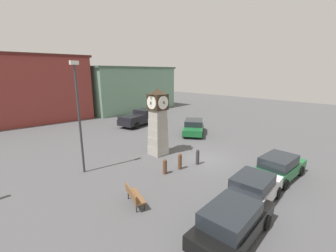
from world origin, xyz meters
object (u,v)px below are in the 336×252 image
bollard_far_row (198,157)px  car_navy_sedan (233,221)px  car_by_building (279,167)px  car_silver_hatch (194,127)px  pickup_truck (139,118)px  bench (134,195)px  street_lamp_far_side (79,112)px  bollard_near_tower (165,166)px  bollard_mid_row (180,161)px  car_near_tower (253,189)px  clock_tower (158,122)px

bollard_far_row → car_navy_sedan: 7.39m
car_by_building → car_silver_hatch: size_ratio=0.89×
bollard_far_row → car_silver_hatch: bearing=41.0°
bollard_far_row → pickup_truck: bearing=70.2°
car_silver_hatch → bench: car_silver_hatch is taller
car_navy_sedan → bench: 4.84m
car_by_building → pickup_truck: pickup_truck is taller
car_navy_sedan → car_by_building: 6.81m
car_by_building → street_lamp_far_side: size_ratio=0.60×
car_by_building → car_navy_sedan: bearing=-174.6°
bollard_near_tower → bench: bollard_near_tower is taller
car_by_building → street_lamp_far_side: 12.98m
pickup_truck → car_navy_sedan: bearing=-117.4°
bollard_mid_row → car_near_tower: car_near_tower is taller
bollard_mid_row → car_near_tower: size_ratio=0.29×
bollard_far_row → car_near_tower: (-1.88, -5.01, 0.20)m
bench → car_by_building: bearing=-25.9°
bollard_mid_row → bollard_far_row: bollard_far_row is taller
bollard_far_row → clock_tower: bearing=100.2°
car_by_building → car_silver_hatch: (4.34, 10.35, -0.01)m
clock_tower → car_near_tower: size_ratio=1.34×
bollard_far_row → car_by_building: car_by_building is taller
clock_tower → car_by_building: 9.01m
car_navy_sedan → bench: car_navy_sedan is taller
bollard_far_row → street_lamp_far_side: (-6.39, 4.51, 3.51)m
clock_tower → street_lamp_far_side: bearing=170.2°
car_navy_sedan → clock_tower: bearing=64.9°
car_by_building → bench: bearing=154.1°
bollard_mid_row → clock_tower: bearing=74.6°
bollard_far_row → bollard_near_tower: bearing=169.1°
car_silver_hatch → pickup_truck: bearing=103.0°
clock_tower → bollard_mid_row: bearing=-105.4°
bollard_far_row → car_silver_hatch: car_silver_hatch is taller
car_by_building → street_lamp_far_side: (-8.29, 9.42, 3.32)m
clock_tower → bollard_mid_row: clock_tower is taller
bollard_near_tower → car_by_building: 7.16m
bollard_near_tower → car_navy_sedan: size_ratio=0.23×
car_navy_sedan → street_lamp_far_side: street_lamp_far_side is taller
bollard_far_row → street_lamp_far_side: street_lamp_far_side is taller
bollard_mid_row → car_by_building: car_by_building is taller
clock_tower → bollard_far_row: size_ratio=4.63×
bollard_far_row → car_near_tower: bearing=-110.5°
street_lamp_far_side → clock_tower: bearing=-9.8°
pickup_truck → bench: bearing=-128.5°
car_near_tower → bollard_near_tower: bearing=98.9°
bollard_far_row → car_by_building: 5.27m
car_near_tower → street_lamp_far_side: (-4.51, 9.52, 3.31)m
car_silver_hatch → bollard_mid_row: bearing=-146.7°
bollard_mid_row → car_silver_hatch: bearing=33.3°
clock_tower → car_navy_sedan: bearing=-115.1°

